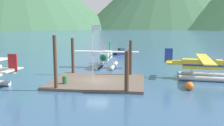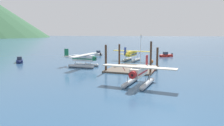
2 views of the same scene
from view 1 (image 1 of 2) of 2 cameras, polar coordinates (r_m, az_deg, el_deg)
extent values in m
plane|color=#2D5175|center=(29.42, -3.37, -4.60)|extent=(1200.00, 1200.00, 0.00)
cube|color=brown|center=(29.38, -3.37, -4.32)|extent=(10.96, 8.96, 0.30)
cylinder|color=#4C3323|center=(25.90, -13.04, -0.10)|extent=(0.36, 0.36, 5.80)
cylinder|color=#4C3323|center=(24.34, 3.45, -2.25)|extent=(0.45, 0.45, 4.29)
cylinder|color=#4C3323|center=(33.95, -9.10, 1.46)|extent=(0.41, 0.41, 5.09)
cylinder|color=#4C3323|center=(32.54, 4.33, 1.02)|extent=(0.40, 0.40, 4.85)
cylinder|color=silver|center=(27.33, -4.54, 2.03)|extent=(0.08, 0.08, 6.60)
cube|color=white|center=(27.06, -3.68, 8.22)|extent=(0.90, 0.03, 0.56)
sphere|color=gold|center=(27.15, -4.63, 9.06)|extent=(0.10, 0.10, 0.10)
cylinder|color=#33663D|center=(28.04, -10.87, -3.86)|extent=(0.58, 0.58, 0.88)
torus|color=#33663D|center=(28.04, -10.87, -3.86)|extent=(0.62, 0.62, 0.04)
sphere|color=orange|center=(27.27, 17.55, -5.12)|extent=(0.88, 0.88, 0.88)
cylinder|color=#B7BABF|center=(34.49, 19.83, -2.59)|extent=(5.64, 1.29, 0.64)
sphere|color=#B7BABF|center=(34.88, 24.41, -2.73)|extent=(0.64, 0.64, 0.64)
cylinder|color=#B7BABF|center=(32.05, 20.25, -3.44)|extent=(5.64, 1.29, 0.64)
cylinder|color=#B7BABF|center=(34.51, 21.87, -1.56)|extent=(0.10, 0.10, 0.70)
cylinder|color=#B7BABF|center=(34.26, 17.89, -1.42)|extent=(0.10, 0.10, 0.70)
cylinder|color=#B7BABF|center=(32.07, 22.45, -2.33)|extent=(0.10, 0.10, 0.70)
cylinder|color=#B7BABF|center=(31.81, 18.17, -2.19)|extent=(0.10, 0.10, 0.70)
cube|color=yellow|center=(32.99, 20.18, -0.24)|extent=(4.91, 1.79, 1.20)
cube|color=#1E389E|center=(33.00, 20.17, -0.41)|extent=(4.82, 1.80, 0.24)
cube|color=#283347|center=(33.08, 22.07, 0.26)|extent=(1.22, 1.18, 0.56)
cube|color=yellow|center=(32.93, 20.76, 0.89)|extent=(2.61, 10.49, 0.14)
cylinder|color=#1E389E|center=(35.14, 20.34, 0.82)|extent=(0.15, 0.63, 0.84)
cylinder|color=#1E389E|center=(30.81, 21.18, -0.26)|extent=(0.15, 0.63, 0.84)
cube|color=yellow|center=(32.79, 14.54, 0.14)|extent=(2.24, 0.69, 0.56)
cube|color=#1E389E|center=(32.68, 13.02, 1.67)|extent=(1.01, 0.24, 1.90)
cube|color=yellow|center=(32.78, 13.15, 0.37)|extent=(1.17, 3.27, 0.10)
cube|color=silver|center=(28.31, -23.50, -1.63)|extent=(2.23, 0.60, 0.56)
cube|color=#B21E1E|center=(27.68, -22.08, 0.01)|extent=(1.01, 0.19, 1.90)
cube|color=silver|center=(27.85, -22.16, -1.50)|extent=(1.03, 3.25, 0.10)
cylinder|color=#B7BABF|center=(39.79, 0.46, -0.61)|extent=(0.69, 5.61, 0.64)
sphere|color=#B7BABF|center=(37.06, -0.11, -1.31)|extent=(0.64, 0.64, 0.64)
cylinder|color=#B7BABF|center=(40.19, -3.08, -0.53)|extent=(0.69, 5.61, 0.64)
sphere|color=#B7BABF|center=(37.49, -3.90, -1.21)|extent=(0.64, 0.64, 0.64)
cylinder|color=#B7BABF|center=(38.52, 0.22, 0.09)|extent=(0.10, 0.10, 0.70)
cylinder|color=#B7BABF|center=(40.87, 0.68, 0.59)|extent=(0.10, 0.10, 0.70)
cylinder|color=#B7BABF|center=(38.93, -3.42, 0.16)|extent=(0.10, 0.10, 0.70)
cylinder|color=#B7BABF|center=(41.26, -2.77, 0.65)|extent=(0.10, 0.10, 0.70)
cube|color=white|center=(39.75, -1.33, 1.74)|extent=(1.28, 4.81, 1.20)
cube|color=#196B47|center=(39.76, -1.33, 1.59)|extent=(1.30, 4.71, 0.24)
cube|color=#283347|center=(38.65, -1.59, 2.03)|extent=(1.06, 1.11, 0.56)
cube|color=white|center=(39.38, -1.40, 2.65)|extent=(10.41, 1.48, 0.14)
cylinder|color=#196B47|center=(39.12, 1.78, 2.11)|extent=(0.62, 0.09, 0.84)
cylinder|color=#196B47|center=(39.83, -4.53, 2.21)|extent=(0.62, 0.09, 0.84)
cylinder|color=#196B47|center=(37.11, -2.00, 1.23)|extent=(0.96, 0.61, 0.96)
cone|color=black|center=(36.67, -2.12, 1.14)|extent=(0.36, 0.35, 0.36)
cube|color=white|center=(42.92, -0.63, 2.39)|extent=(0.46, 2.20, 0.56)
cube|color=#196B47|center=(43.72, -0.45, 3.63)|extent=(0.13, 1.00, 1.90)
cube|color=white|center=(43.70, -0.47, 2.64)|extent=(3.21, 0.83, 0.10)
cube|color=navy|center=(57.94, 2.37, 2.35)|extent=(4.10, 3.95, 0.70)
sphere|color=navy|center=(56.69, 0.69, 2.21)|extent=(0.70, 0.70, 0.70)
cube|color=#283347|center=(57.68, 2.14, 3.07)|extent=(1.63, 1.62, 0.80)
cube|color=black|center=(59.33, 4.12, 2.73)|extent=(0.48, 0.48, 0.80)
camera|label=2|loc=(49.28, -61.75, 4.57)|focal=33.62mm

